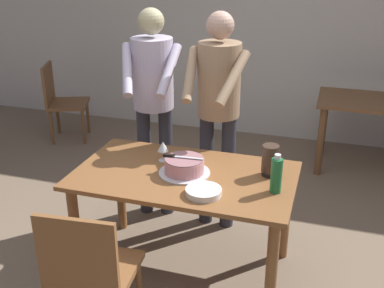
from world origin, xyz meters
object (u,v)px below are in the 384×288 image
object	(u,v)px
water_bottle	(276,175)
chair_near_side	(90,271)
plate_stack	(204,192)
hurricane_lamp	(270,160)
wine_glass_near	(163,147)
person_cutting_cake	(218,100)
background_table	(369,116)
cake_on_platter	(185,166)
person_standing_beside	(153,92)
cake_knife	(174,156)
background_chair_0	(61,99)
main_dining_table	(185,190)

from	to	relation	value
water_bottle	chair_near_side	size ratio (longest dim) A/B	0.28
plate_stack	chair_near_side	bearing A→B (deg)	-130.86
plate_stack	hurricane_lamp	world-z (taller)	hurricane_lamp
wine_glass_near	water_bottle	size ratio (longest dim) A/B	0.58
hurricane_lamp	person_cutting_cake	xyz separation A→B (m)	(-0.48, 0.49, 0.22)
water_bottle	person_cutting_cake	xyz separation A→B (m)	(-0.55, 0.70, 0.21)
chair_near_side	background_table	xyz separation A→B (m)	(1.52, 2.90, 0.09)
hurricane_lamp	cake_on_platter	bearing A→B (deg)	-165.33
wine_glass_near	hurricane_lamp	size ratio (longest dim) A/B	0.69
water_bottle	person_standing_beside	distance (m)	1.32
water_bottle	person_cutting_cake	bearing A→B (deg)	127.88
person_cutting_cake	cake_on_platter	bearing A→B (deg)	-95.18
plate_stack	person_cutting_cake	world-z (taller)	person_cutting_cake
hurricane_lamp	background_table	size ratio (longest dim) A/B	0.21
chair_near_side	background_table	size ratio (longest dim) A/B	0.90
cake_knife	background_table	size ratio (longest dim) A/B	0.27
water_bottle	hurricane_lamp	xyz separation A→B (m)	(-0.07, 0.22, -0.01)
wine_glass_near	background_chair_0	bearing A→B (deg)	137.73
water_bottle	background_chair_0	xyz separation A→B (m)	(-2.75, 1.98, -0.37)
person_cutting_cake	chair_near_side	world-z (taller)	person_cutting_cake
cake_knife	background_table	bearing A→B (deg)	58.17
cake_on_platter	cake_knife	distance (m)	0.10
main_dining_table	person_cutting_cake	world-z (taller)	person_cutting_cake
plate_stack	background_chair_0	world-z (taller)	background_chair_0
person_standing_beside	person_cutting_cake	bearing A→B (deg)	-3.23
water_bottle	person_cutting_cake	distance (m)	0.91
cake_knife	water_bottle	size ratio (longest dim) A/B	1.08
wine_glass_near	chair_near_side	bearing A→B (deg)	-94.82
wine_glass_near	person_cutting_cake	distance (m)	0.59
cake_on_platter	chair_near_side	bearing A→B (deg)	-109.84
cake_knife	water_bottle	world-z (taller)	water_bottle
hurricane_lamp	water_bottle	bearing A→B (deg)	-72.04
background_table	plate_stack	bearing A→B (deg)	-113.95
wine_glass_near	person_standing_beside	world-z (taller)	person_standing_beside
cake_knife	hurricane_lamp	distance (m)	0.62
cake_knife	chair_near_side	world-z (taller)	chair_near_side
cake_on_platter	water_bottle	bearing A→B (deg)	-7.26
water_bottle	background_table	xyz separation A→B (m)	(0.63, 2.18, -0.29)
wine_glass_near	background_chair_0	size ratio (longest dim) A/B	0.16
water_bottle	background_table	size ratio (longest dim) A/B	0.25
wine_glass_near	person_cutting_cake	bearing A→B (deg)	60.99
wine_glass_near	cake_on_platter	bearing A→B (deg)	-34.89
cake_knife	plate_stack	world-z (taller)	cake_knife
hurricane_lamp	background_table	distance (m)	2.10
background_table	background_chair_0	world-z (taller)	background_chair_0
main_dining_table	background_chair_0	distance (m)	2.88
cake_on_platter	water_bottle	distance (m)	0.61
plate_stack	background_chair_0	xyz separation A→B (m)	(-2.34, 2.15, -0.28)
cake_knife	background_table	xyz separation A→B (m)	(1.31, 2.10, -0.29)
cake_on_platter	chair_near_side	xyz separation A→B (m)	(-0.29, -0.80, -0.31)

